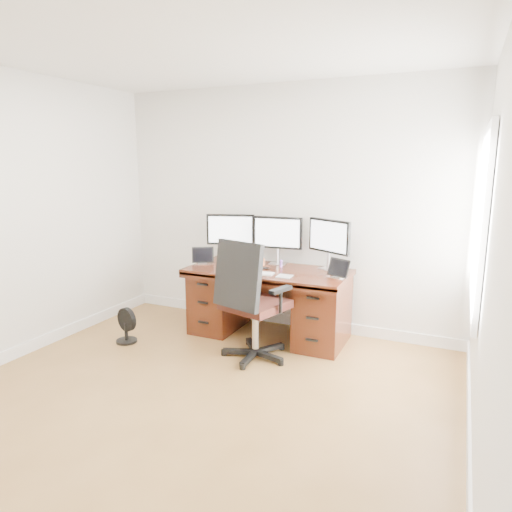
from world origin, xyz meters
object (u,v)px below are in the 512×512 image
at_px(desk, 269,300).
at_px(monitor_center, 277,234).
at_px(floor_fan, 126,326).
at_px(office_chair, 252,321).
at_px(keyboard, 260,273).

xyz_separation_m(desk, monitor_center, (0.00, 0.24, 0.68)).
distance_m(floor_fan, monitor_center, 1.88).
bearing_deg(office_chair, floor_fan, -156.79).
xyz_separation_m(office_chair, keyboard, (-0.08, 0.38, 0.37)).
distance_m(desk, office_chair, 0.63).
xyz_separation_m(desk, office_chair, (0.09, -0.62, -0.02)).
relative_size(office_chair, monitor_center, 2.12).
bearing_deg(desk, office_chair, -82.01).
height_order(desk, monitor_center, monitor_center).
xyz_separation_m(desk, keyboard, (0.00, -0.24, 0.36)).
bearing_deg(monitor_center, desk, -94.95).
relative_size(desk, office_chair, 1.45).
distance_m(desk, monitor_center, 0.72).
height_order(desk, floor_fan, desk).
bearing_deg(desk, keyboard, -89.15).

